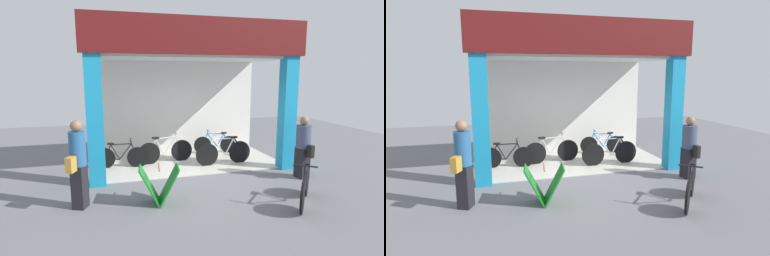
# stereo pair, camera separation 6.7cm
# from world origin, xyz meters

# --- Properties ---
(ground_plane) EXTENTS (18.84, 18.84, 0.00)m
(ground_plane) POSITION_xyz_m (0.00, 0.00, 0.00)
(ground_plane) COLOR slate
(ground_plane) RESTS_ON ground
(shop_facade) EXTENTS (5.62, 3.00, 3.96)m
(shop_facade) POSITION_xyz_m (0.00, 1.36, 2.11)
(shop_facade) COLOR beige
(shop_facade) RESTS_ON ground
(bicycle_inside_0) EXTENTS (1.66, 0.46, 0.91)m
(bicycle_inside_0) POSITION_xyz_m (-0.61, 1.41, 0.37)
(bicycle_inside_0) COLOR black
(bicycle_inside_0) RESTS_ON ground
(bicycle_inside_1) EXTENTS (1.70, 0.47, 0.93)m
(bicycle_inside_1) POSITION_xyz_m (0.99, 0.78, 0.37)
(bicycle_inside_1) COLOR black
(bicycle_inside_1) RESTS_ON ground
(bicycle_inside_2) EXTENTS (1.46, 0.40, 0.81)m
(bicycle_inside_2) POSITION_xyz_m (1.22, 2.08, 0.32)
(bicycle_inside_2) COLOR black
(bicycle_inside_2) RESTS_ON ground
(bicycle_inside_3) EXTENTS (1.49, 0.41, 0.83)m
(bicycle_inside_3) POSITION_xyz_m (-1.91, 1.25, 0.33)
(bicycle_inside_3) COLOR black
(bicycle_inside_3) RESTS_ON ground
(bicycle_parked_0) EXTENTS (1.09, 1.28, 0.90)m
(bicycle_parked_0) POSITION_xyz_m (1.55, -2.30, 0.36)
(bicycle_parked_0) COLOR black
(bicycle_parked_0) RESTS_ON ground
(sandwich_board_sign) EXTENTS (0.88, 0.66, 0.79)m
(sandwich_board_sign) POSITION_xyz_m (-1.30, -1.46, 0.39)
(sandwich_board_sign) COLOR #197226
(sandwich_board_sign) RESTS_ON ground
(pedestrian_0) EXTENTS (0.42, 0.58, 1.76)m
(pedestrian_0) POSITION_xyz_m (-2.85, -1.27, 0.91)
(pedestrian_0) COLOR black
(pedestrian_0) RESTS_ON ground
(pedestrian_1) EXTENTS (0.40, 0.57, 1.58)m
(pedestrian_1) POSITION_xyz_m (2.48, -0.85, 0.82)
(pedestrian_1) COLOR black
(pedestrian_1) RESTS_ON ground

